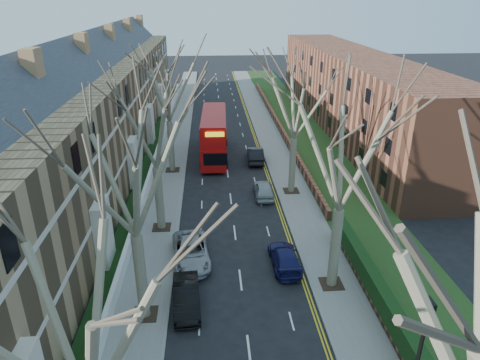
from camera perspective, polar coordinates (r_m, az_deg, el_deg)
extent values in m
cube|color=slate|center=(55.51, -8.46, 5.53)|extent=(3.00, 102.00, 0.12)
cube|color=slate|center=(55.87, 3.96, 5.86)|extent=(3.00, 102.00, 0.12)
cube|color=olive|center=(47.83, -18.88, 7.78)|extent=(9.00, 78.00, 10.00)
cube|color=#292D33|center=(46.69, -19.86, 14.86)|extent=(4.67, 78.00, 4.67)
cube|color=silver|center=(47.30, -13.40, 6.35)|extent=(0.12, 78.00, 0.35)
cube|color=silver|center=(46.43, -13.80, 10.47)|extent=(0.12, 78.00, 0.35)
cube|color=brown|center=(61.04, 14.54, 11.49)|extent=(8.00, 54.00, 10.00)
cube|color=brown|center=(59.76, 5.08, 7.51)|extent=(0.35, 54.00, 0.90)
cube|color=brown|center=(24.65, 20.86, -20.51)|extent=(0.40, 24.00, 0.60)
cube|color=black|center=(24.06, 21.18, -18.95)|extent=(0.70, 24.00, 1.20)
cube|color=white|center=(47.96, -11.07, 3.15)|extent=(0.30, 78.00, 1.00)
cube|color=#203E16|center=(56.64, 8.50, 5.99)|extent=(6.00, 102.00, 0.06)
cube|color=black|center=(15.05, 24.03, -14.79)|extent=(0.18, 0.50, 0.22)
cylinder|color=#67614A|center=(24.61, -13.07, -12.44)|extent=(0.64, 0.64, 5.25)
cube|color=#2D2116|center=(26.21, -12.53, -17.08)|extent=(1.40, 1.40, 0.05)
cylinder|color=#67614A|center=(33.20, -10.71, -2.43)|extent=(0.64, 0.64, 5.07)
cube|color=#2D2116|center=(34.36, -10.39, -6.21)|extent=(1.40, 1.40, 0.05)
cylinder|color=#67614A|center=(44.23, -9.18, 4.47)|extent=(0.60, 0.60, 5.25)
cube|color=#2D2116|center=(45.14, -8.97, 1.34)|extent=(1.40, 1.40, 0.05)
cylinder|color=#67614A|center=(26.96, 12.55, -8.91)|extent=(0.64, 0.64, 5.25)
cube|color=#2D2116|center=(28.42, 12.08, -13.37)|extent=(1.40, 1.40, 0.05)
cylinder|color=#67614A|center=(39.15, 7.00, 1.92)|extent=(0.60, 0.60, 5.07)
cube|color=#2D2116|center=(40.14, 6.83, -1.43)|extent=(1.40, 1.40, 0.05)
cube|color=#A40C0B|center=(48.32, -3.44, 4.84)|extent=(3.04, 11.75, 2.33)
cube|color=#A40C0B|center=(47.66, -3.50, 7.38)|extent=(3.02, 11.17, 2.12)
cube|color=black|center=(48.17, -3.45, 5.38)|extent=(3.03, 10.82, 0.95)
cube|color=black|center=(47.63, -3.51, 7.51)|extent=(3.02, 10.59, 0.95)
imported|color=black|center=(26.08, -7.15, -15.21)|extent=(1.80, 4.43, 1.43)
imported|color=#939397|center=(29.91, -6.55, -9.49)|extent=(2.93, 5.50, 1.47)
imported|color=#16174D|center=(29.43, 5.98, -10.27)|extent=(1.91, 4.51, 1.30)
imported|color=#979A9F|center=(38.83, 3.17, -1.26)|extent=(1.74, 4.17, 1.41)
imported|color=black|center=(47.02, 2.06, 3.39)|extent=(1.90, 4.85, 1.57)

